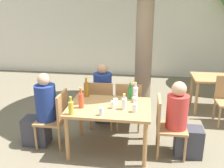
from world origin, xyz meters
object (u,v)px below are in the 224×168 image
Objects in this scene: person_seated_0 at (41,114)px; drinking_glass_0 at (113,105)px; green_bottle_4 at (130,92)px; dining_table_front at (109,112)px; patio_chair_3 at (129,104)px; oil_cruet_5 at (71,108)px; drinking_glass_2 at (115,102)px; water_bottle_0 at (124,103)px; patio_chair_0 at (56,116)px; person_seated_2 at (104,96)px; amber_bottle_2 at (86,89)px; patio_chair_2 at (101,102)px; drinking_glass_4 at (101,111)px; drinking_glass_1 at (135,108)px; dining_table_back at (220,82)px; person_seated_1 at (183,124)px; drinking_glass_3 at (135,100)px; patio_chair_1 at (166,123)px; soda_bottle_1 at (81,100)px; water_bottle_3 at (135,93)px.

drinking_glass_0 is (1.15, -0.07, 0.26)m from person_seated_0.
green_bottle_4 is (1.36, 0.36, 0.30)m from person_seated_0.
patio_chair_3 is (0.24, 0.67, -0.13)m from dining_table_front.
patio_chair_3 is at bearing 54.90° from oil_cruet_5.
water_bottle_0 is at bearing -45.50° from drinking_glass_2.
patio_chair_0 is 3.46× the size of oil_cruet_5.
person_seated_2 is 3.63× the size of amber_bottle_2.
patio_chair_0 is at bearing 56.53° from person_seated_2.
person_seated_2 is 1.32m from oil_cruet_5.
oil_cruet_5 is at bearing 59.46° from person_seated_0.
drinking_glass_2 is (0.33, -0.61, 0.27)m from patio_chair_2.
water_bottle_0 reaches higher than drinking_glass_4.
drinking_glass_4 is at bearing -159.18° from drinking_glass_1.
patio_chair_3 is 0.75× the size of person_seated_0.
amber_bottle_2 is at bearing -179.15° from green_bottle_4.
amber_bottle_2 reaches higher than drinking_glass_1.
dining_table_back is (2.07, 1.82, -0.02)m from dining_table_front.
person_seated_1 reaches higher than dining_table_back.
person_seated_2 is at bearing 134.01° from green_bottle_4.
drinking_glass_1 is at bearing -88.69° from drinking_glass_3.
patio_chair_2 is at bearing 58.40° from patio_chair_1.
drinking_glass_4 is at bearing 110.08° from patio_chair_1.
green_bottle_4 is 3.25× the size of drinking_glass_3.
drinking_glass_0 is (-2.00, -1.89, 0.16)m from dining_table_back.
person_seated_0 is (-0.24, -0.00, 0.02)m from patio_chair_0.
drinking_glass_1 is at bearing 82.56° from patio_chair_0.
person_seated_1 reaches higher than drinking_glass_2.
water_bottle_0 is 0.76× the size of soda_bottle_1.
drinking_glass_3 is (-1.69, -1.61, 0.15)m from dining_table_back.
drinking_glass_0 is 1.13× the size of drinking_glass_2.
patio_chair_0 is 1.27m from drinking_glass_3.
drinking_glass_4 is (-0.30, -1.00, 0.28)m from patio_chair_3.
drinking_glass_0 is (0.07, -0.07, 0.14)m from dining_table_front.
drinking_glass_2 is (-0.16, -0.61, 0.27)m from patio_chair_3.
drinking_glass_0 reaches higher than dining_table_front.
person_seated_1 is at bearing 4.47° from soda_bottle_1.
person_seated_0 is 1.50m from drinking_glass_1.
patio_chair_0 is 1.30m from water_bottle_3.
patio_chair_0 is 0.97m from drinking_glass_2.
person_seated_0 is at bearing -90.00° from patio_chair_0.
drinking_glass_4 is at bearing -124.28° from water_bottle_3.
drinking_glass_0 is at bearing -97.70° from drinking_glass_2.
water_bottle_0 reaches higher than drinking_glass_3.
green_bottle_4 is 0.36m from drinking_glass_2.
drinking_glass_2 reaches higher than dining_table_front.
person_seated_0 is at bearing -177.00° from drinking_glass_2.
drinking_glass_4 is at bearing -110.34° from drinking_glass_2.
person_seated_0 is 0.76m from soda_bottle_1.
patio_chair_2 is at bearing 122.14° from water_bottle_0.
amber_bottle_2 is at bearing 118.60° from drinking_glass_4.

